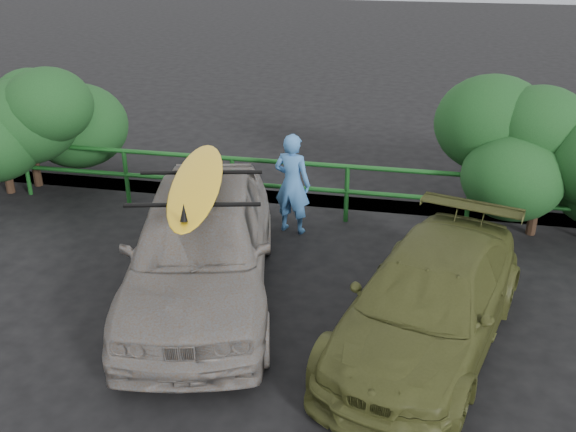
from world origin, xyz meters
name	(u,v)px	position (x,y,z in m)	size (l,w,h in m)	color
ground	(194,408)	(0.00, 0.00, 0.00)	(80.00, 80.00, 0.00)	black
guardrail	(289,189)	(0.00, 5.00, 0.52)	(14.00, 0.08, 1.04)	#164F1B
shrub_left	(43,131)	(-4.80, 5.40, 1.13)	(3.20, 2.40, 2.26)	#18411A
sedan	(201,245)	(-0.62, 2.18, 0.79)	(1.87, 4.64, 1.58)	slate
olive_vehicle	(428,302)	(2.37, 1.67, 0.59)	(1.66, 4.09, 1.19)	#43471F
man	(292,184)	(0.17, 4.45, 0.84)	(0.61, 0.40, 1.68)	#3C73B5
roof_rack	(197,188)	(-0.62, 2.18, 1.61)	(1.65, 1.15, 0.05)	black
surfboard	(197,182)	(-0.62, 2.18, 1.68)	(0.63, 3.02, 0.09)	gold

